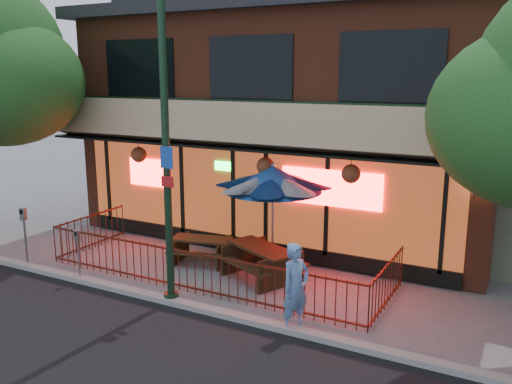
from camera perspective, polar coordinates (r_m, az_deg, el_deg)
ground at (r=12.47m, az=-7.76°, el=-10.68°), size 80.00×80.00×0.00m
curb at (r=12.08m, az=-9.18°, el=-11.20°), size 80.00×0.25×0.12m
restaurant_building at (r=17.73m, az=5.59°, el=9.97°), size 12.96×9.49×8.05m
patio_fence at (r=12.62m, az=-6.50°, el=-7.28°), size 8.44×2.62×1.00m
street_light at (r=11.29m, az=-9.41°, el=3.49°), size 0.43×0.32×7.00m
picnic_table_left at (r=14.28m, az=-5.72°, el=-5.72°), size 1.79×1.52×0.66m
picnic_table_right at (r=13.10m, az=0.62°, el=-6.93°), size 2.30×2.08×0.80m
patio_umbrella at (r=13.22m, az=1.80°, el=1.41°), size 2.40×2.40×2.75m
pedestrian at (r=10.49m, az=4.20°, el=-9.99°), size 0.64×0.75×1.75m
parking_meter_near at (r=13.49m, az=-18.23°, el=-5.52°), size 0.11×0.10×1.26m
parking_meter_far at (r=14.89m, az=-23.20°, el=-3.43°), size 0.17×0.15×1.56m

